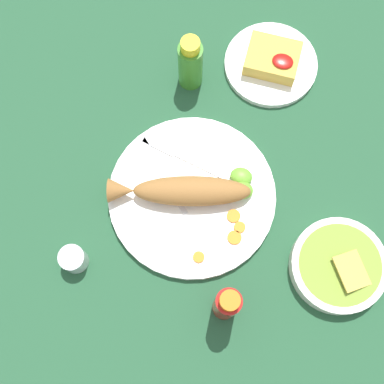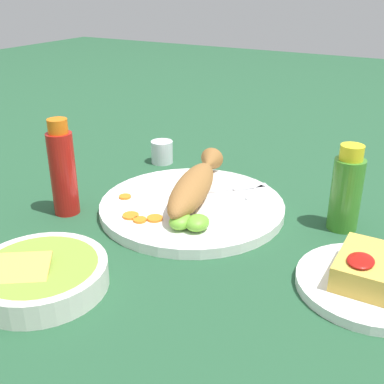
{
  "view_description": "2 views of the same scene",
  "coord_description": "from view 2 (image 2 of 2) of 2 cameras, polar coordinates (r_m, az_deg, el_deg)",
  "views": [
    {
      "loc": [
        0.07,
        -0.28,
        1.03
      ],
      "look_at": [
        0.0,
        0.0,
        0.04
      ],
      "focal_mm": 50.0,
      "sensor_mm": 36.0,
      "label": 1
    },
    {
      "loc": [
        0.68,
        0.39,
        0.39
      ],
      "look_at": [
        0.0,
        0.0,
        0.04
      ],
      "focal_mm": 45.0,
      "sensor_mm": 36.0,
      "label": 2
    }
  ],
  "objects": [
    {
      "name": "fried_fish",
      "position": [
        0.87,
        0.31,
        0.85
      ],
      "size": [
        0.28,
        0.12,
        0.05
      ],
      "rotation": [
        0.0,
        0.0,
        0.25
      ],
      "color": "#996633",
      "rests_on": "main_plate"
    },
    {
      "name": "main_plate",
      "position": [
        0.87,
        0.0,
        -1.74
      ],
      "size": [
        0.33,
        0.33,
        0.02
      ],
      "primitive_type": "cylinder",
      "color": "white",
      "rests_on": "ground_plane"
    },
    {
      "name": "lime_wedge_main",
      "position": [
        0.78,
        -1.35,
        -3.49
      ],
      "size": [
        0.04,
        0.04,
        0.02
      ],
      "primitive_type": "ellipsoid",
      "color": "#6BB233",
      "rests_on": "main_plate"
    },
    {
      "name": "hot_sauce_bottle_green",
      "position": [
        0.83,
        17.83,
        0.16
      ],
      "size": [
        0.05,
        0.05,
        0.15
      ],
      "color": "#3D8428",
      "rests_on": "ground_plane"
    },
    {
      "name": "guacamole_bowl",
      "position": [
        0.69,
        -17.51,
        -9.32
      ],
      "size": [
        0.18,
        0.18,
        0.05
      ],
      "color": "white",
      "rests_on": "ground_plane"
    },
    {
      "name": "carrot_slice_far",
      "position": [
        0.81,
        -6.2,
        -3.3
      ],
      "size": [
        0.02,
        0.02,
        0.0
      ],
      "primitive_type": "cylinder",
      "color": "orange",
      "rests_on": "main_plate"
    },
    {
      "name": "side_plate_fries",
      "position": [
        0.71,
        20.29,
        -10.23
      ],
      "size": [
        0.2,
        0.2,
        0.01
      ],
      "primitive_type": "cylinder",
      "color": "white",
      "rests_on": "ground_plane"
    },
    {
      "name": "hot_sauce_bottle_red",
      "position": [
        0.87,
        -15.07,
        2.52
      ],
      "size": [
        0.05,
        0.05,
        0.17
      ],
      "color": "#B21914",
      "rests_on": "ground_plane"
    },
    {
      "name": "carrot_slice_near",
      "position": [
        0.89,
        -7.94,
        -0.55
      ],
      "size": [
        0.02,
        0.02,
        0.0
      ],
      "primitive_type": "cylinder",
      "color": "orange",
      "rests_on": "main_plate"
    },
    {
      "name": "ground_plane",
      "position": [
        0.88,
        0.0,
        -2.27
      ],
      "size": [
        4.0,
        4.0,
        0.0
      ],
      "primitive_type": "plane",
      "color": "#235133"
    },
    {
      "name": "lime_wedge_side",
      "position": [
        0.77,
        0.63,
        -3.67
      ],
      "size": [
        0.04,
        0.04,
        0.02
      ],
      "primitive_type": "ellipsoid",
      "color": "#6BB233",
      "rests_on": "main_plate"
    },
    {
      "name": "carrot_slice_extra",
      "position": [
        0.81,
        -4.44,
        -3.13
      ],
      "size": [
        0.03,
        0.03,
        0.0
      ],
      "primitive_type": "cylinder",
      "color": "orange",
      "rests_on": "main_plate"
    },
    {
      "name": "carrot_slice_mid",
      "position": [
        0.82,
        -7.28,
        -2.8
      ],
      "size": [
        0.03,
        0.03,
        0.0
      ],
      "primitive_type": "cylinder",
      "color": "orange",
      "rests_on": "main_plate"
    },
    {
      "name": "fork_near",
      "position": [
        0.92,
        4.31,
        0.26
      ],
      "size": [
        0.14,
        0.14,
        0.0
      ],
      "rotation": [
        0.0,
        0.0,
        8.65
      ],
      "color": "silver",
      "rests_on": "main_plate"
    },
    {
      "name": "salt_cup",
      "position": [
        1.1,
        -3.57,
        4.61
      ],
      "size": [
        0.05,
        0.05,
        0.05
      ],
      "color": "silver",
      "rests_on": "ground_plane"
    },
    {
      "name": "fries_pile",
      "position": [
        0.7,
        20.55,
        -8.5
      ],
      "size": [
        0.11,
        0.09,
        0.04
      ],
      "color": "gold",
      "rests_on": "side_plate_fries"
    },
    {
      "name": "fork_far",
      "position": [
        0.88,
        5.71,
        -0.95
      ],
      "size": [
        0.18,
        0.05,
        0.0
      ],
      "rotation": [
        0.0,
        0.0,
        9.21
      ],
      "color": "silver",
      "rests_on": "main_plate"
    }
  ]
}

